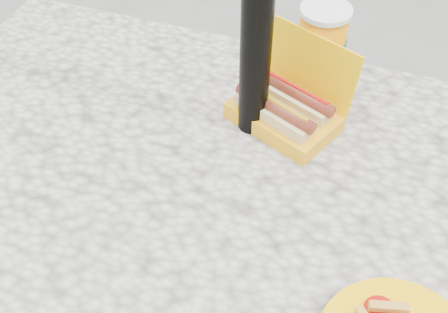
% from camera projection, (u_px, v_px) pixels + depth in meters
% --- Properties ---
extents(picnic_table, '(1.20, 0.80, 0.75)m').
position_uv_depth(picnic_table, '(222.00, 231.00, 0.96)').
color(picnic_table, beige).
rests_on(picnic_table, ground).
extents(hotdog_box, '(0.22, 0.20, 0.15)m').
position_uv_depth(hotdog_box, '(286.00, 108.00, 0.96)').
color(hotdog_box, '#FFBB00').
rests_on(hotdog_box, picnic_table).
extents(soda_cup, '(0.09, 0.09, 0.17)m').
position_uv_depth(soda_cup, '(320.00, 49.00, 1.00)').
color(soda_cup, orange).
rests_on(soda_cup, picnic_table).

